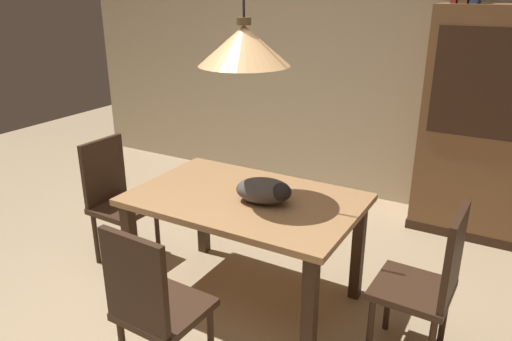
# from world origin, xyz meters

# --- Properties ---
(ground) EXTENTS (10.00, 10.00, 0.00)m
(ground) POSITION_xyz_m (0.00, 0.00, 0.00)
(ground) COLOR tan
(back_wall) EXTENTS (6.40, 0.10, 2.90)m
(back_wall) POSITION_xyz_m (0.00, 2.65, 1.45)
(back_wall) COLOR beige
(back_wall) RESTS_ON ground
(dining_table) EXTENTS (1.40, 0.90, 0.75)m
(dining_table) POSITION_xyz_m (0.06, 0.52, 0.65)
(dining_table) COLOR #A87A4C
(dining_table) RESTS_ON ground
(chair_right_side) EXTENTS (0.41, 0.41, 0.93)m
(chair_right_side) POSITION_xyz_m (1.19, 0.52, 0.51)
(chair_right_side) COLOR #382316
(chair_right_side) RESTS_ON ground
(chair_left_side) EXTENTS (0.41, 0.41, 0.93)m
(chair_left_side) POSITION_xyz_m (-1.06, 0.52, 0.51)
(chair_left_side) COLOR #382316
(chair_left_side) RESTS_ON ground
(chair_near_front) EXTENTS (0.42, 0.42, 0.93)m
(chair_near_front) POSITION_xyz_m (0.06, -0.36, 0.51)
(chair_near_front) COLOR #382316
(chair_near_front) RESTS_ON ground
(cat_sleeping) EXTENTS (0.40, 0.30, 0.16)m
(cat_sleeping) POSITION_xyz_m (0.21, 0.50, 0.83)
(cat_sleeping) COLOR #4C4742
(cat_sleeping) RESTS_ON dining_table
(pendant_lamp) EXTENTS (0.52, 0.52, 1.30)m
(pendant_lamp) POSITION_xyz_m (0.06, 0.52, 1.66)
(pendant_lamp) COLOR #E0A86B
(hutch_bookcase) EXTENTS (1.12, 0.45, 1.85)m
(hutch_bookcase) POSITION_xyz_m (1.29, 2.32, 0.89)
(hutch_bookcase) COLOR brown
(hutch_bookcase) RESTS_ON ground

